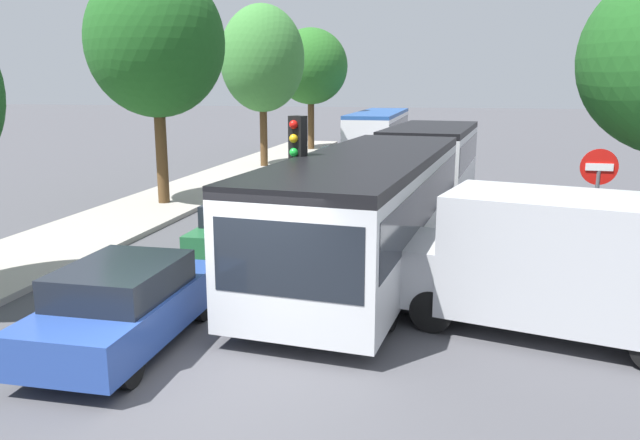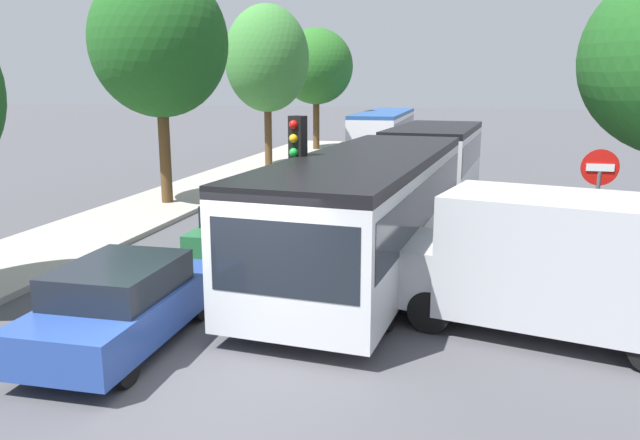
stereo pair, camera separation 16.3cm
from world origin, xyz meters
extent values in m
plane|color=#47474C|center=(0.00, 0.00, 0.00)|extent=(200.00, 200.00, 0.00)
cube|color=#9E998E|center=(-6.74, 14.88, 0.07)|extent=(3.20, 39.75, 0.14)
cube|color=silver|center=(1.17, 5.70, 1.33)|extent=(3.55, 9.93, 2.10)
cube|color=black|center=(1.17, 5.70, 1.71)|extent=(3.53, 9.54, 0.92)
cube|color=black|center=(1.17, 5.70, 2.48)|extent=(3.55, 9.93, 0.20)
cube|color=silver|center=(2.07, 14.87, 1.33)|extent=(3.25, 6.87, 2.10)
cube|color=black|center=(2.07, 14.87, 1.71)|extent=(3.24, 6.61, 0.92)
cube|color=black|center=(2.07, 14.87, 2.48)|extent=(3.25, 6.87, 0.20)
cylinder|color=black|center=(1.69, 11.05, 1.33)|extent=(2.02, 1.21, 1.93)
cube|color=black|center=(0.69, 0.90, 1.58)|extent=(2.30, 0.33, 1.13)
cylinder|color=black|center=(1.95, 2.50, 0.51)|extent=(0.41, 1.05, 1.02)
cylinder|color=black|center=(-0.23, 2.71, 0.51)|extent=(0.41, 1.05, 1.02)
cylinder|color=black|center=(2.56, 8.69, 0.51)|extent=(0.41, 1.05, 1.02)
cylinder|color=black|center=(0.38, 8.90, 0.51)|extent=(0.41, 1.05, 1.02)
cylinder|color=black|center=(3.16, 14.76, 0.51)|extent=(0.41, 1.05, 1.02)
cylinder|color=black|center=(0.97, 14.97, 0.51)|extent=(0.41, 1.05, 1.02)
cube|color=silver|center=(-1.68, 29.75, 1.24)|extent=(2.52, 11.18, 1.94)
cube|color=black|center=(-1.68, 29.75, 1.59)|extent=(2.54, 10.62, 0.82)
cube|color=#234C93|center=(-1.68, 29.75, 2.31)|extent=(2.52, 11.18, 0.19)
cylinder|color=black|center=(-2.70, 33.44, 0.49)|extent=(0.30, 0.97, 0.97)
cylinder|color=black|center=(-0.62, 33.44, 0.49)|extent=(0.30, 0.97, 0.97)
cylinder|color=black|center=(-2.73, 26.41, 0.49)|extent=(0.30, 0.97, 0.97)
cylinder|color=black|center=(-0.65, 26.40, 0.49)|extent=(0.30, 0.97, 0.97)
cube|color=#284799|center=(-1.93, 0.93, 0.56)|extent=(1.69, 3.93, 0.63)
cube|color=black|center=(-1.93, 0.83, 1.12)|extent=(1.54, 2.07, 0.49)
cylinder|color=black|center=(-2.64, 2.18, 0.30)|extent=(0.21, 0.60, 0.60)
cylinder|color=black|center=(-1.24, 2.19, 0.30)|extent=(0.21, 0.60, 0.60)
cylinder|color=black|center=(-2.62, -0.33, 0.30)|extent=(0.21, 0.60, 0.60)
cylinder|color=black|center=(-1.22, -0.32, 0.30)|extent=(0.21, 0.60, 0.60)
cube|color=#236638|center=(-1.82, 6.36, 0.56)|extent=(1.70, 3.95, 0.64)
cube|color=black|center=(-1.82, 6.26, 1.12)|extent=(1.55, 2.07, 0.49)
cylinder|color=black|center=(-2.53, 7.61, 0.30)|extent=(0.21, 0.60, 0.60)
cylinder|color=black|center=(-1.13, 7.62, 0.30)|extent=(0.21, 0.60, 0.60)
cylinder|color=black|center=(-2.51, 5.09, 0.30)|extent=(0.21, 0.60, 0.60)
cylinder|color=black|center=(-1.11, 5.11, 0.30)|extent=(0.21, 0.60, 0.60)
cube|color=#B7BABF|center=(-1.68, 11.91, 0.60)|extent=(1.81, 4.20, 0.68)
cube|color=black|center=(-1.68, 11.82, 1.20)|extent=(1.65, 2.20, 0.52)
cylinder|color=black|center=(-2.43, 13.25, 0.32)|extent=(0.22, 0.64, 0.64)
cylinder|color=black|center=(-0.94, 13.26, 0.32)|extent=(0.22, 0.64, 0.64)
cylinder|color=black|center=(-2.41, 10.57, 0.32)|extent=(0.22, 0.64, 0.64)
cylinder|color=black|center=(-0.92, 10.58, 0.32)|extent=(0.22, 0.64, 0.64)
cube|color=#47474C|center=(-1.70, 17.58, 0.60)|extent=(1.81, 4.20, 0.68)
cube|color=black|center=(-1.70, 17.48, 1.20)|extent=(1.65, 2.21, 0.52)
cylinder|color=black|center=(-2.46, 18.91, 0.32)|extent=(0.22, 0.64, 0.64)
cylinder|color=black|center=(-0.97, 18.92, 0.32)|extent=(0.22, 0.64, 0.64)
cylinder|color=black|center=(-2.44, 16.23, 0.32)|extent=(0.22, 0.64, 0.64)
cylinder|color=black|center=(-0.95, 16.24, 0.32)|extent=(0.22, 0.64, 0.64)
cube|color=#B7BABF|center=(4.95, 2.87, 1.31)|extent=(4.46, 2.93, 2.00)
cube|color=#B7BABF|center=(2.52, 3.47, 0.84)|extent=(1.33, 2.06, 1.00)
cylinder|color=black|center=(2.71, 2.56, 0.36)|extent=(0.76, 0.41, 0.72)
cylinder|color=black|center=(3.11, 4.19, 0.36)|extent=(0.76, 0.41, 0.72)
cylinder|color=#56595E|center=(-0.22, 5.04, 1.70)|extent=(0.12, 0.12, 3.40)
cube|color=black|center=(-0.22, 5.04, 2.95)|extent=(0.38, 0.33, 0.90)
sphere|color=red|center=(-0.27, 4.89, 3.23)|extent=(0.18, 0.18, 0.18)
sphere|color=#EAAD14|center=(-0.27, 4.89, 2.95)|extent=(0.18, 0.18, 0.18)
sphere|color=green|center=(-0.27, 4.89, 2.67)|extent=(0.18, 0.18, 0.18)
cylinder|color=#56595E|center=(5.68, 5.44, 1.20)|extent=(0.08, 0.08, 2.40)
cylinder|color=red|center=(5.68, 5.44, 2.47)|extent=(0.70, 0.03, 0.70)
cube|color=white|center=(5.68, 5.42, 2.47)|extent=(0.50, 0.04, 0.14)
cylinder|color=#51381E|center=(-6.55, 11.50, 1.77)|extent=(0.37, 0.37, 3.54)
ellipsoid|color=#1E561E|center=(-6.55, 11.50, 5.32)|extent=(4.39, 4.39, 4.74)
cylinder|color=#51381E|center=(-6.15, 21.34, 1.66)|extent=(0.35, 0.35, 3.32)
ellipsoid|color=#3D7F38|center=(-6.15, 21.34, 5.17)|extent=(3.95, 3.95, 4.94)
ellipsoid|color=#3D7F38|center=(-5.74, 21.01, 4.43)|extent=(2.37, 2.37, 2.72)
cylinder|color=#51381E|center=(-5.76, 29.49, 1.68)|extent=(0.39, 0.39, 3.35)
ellipsoid|color=#286623|center=(-5.76, 29.49, 5.01)|extent=(4.35, 4.35, 4.43)
ellipsoid|color=#286623|center=(-6.01, 29.07, 4.35)|extent=(2.61, 2.61, 2.44)
camera|label=1|loc=(3.02, -7.39, 4.05)|focal=35.00mm
camera|label=2|loc=(3.18, -7.35, 4.05)|focal=35.00mm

